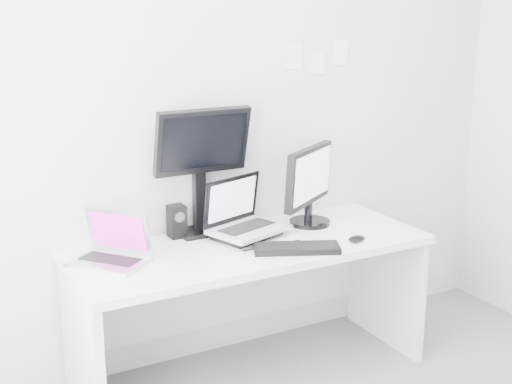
{
  "coord_description": "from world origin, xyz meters",
  "views": [
    {
      "loc": [
        -1.52,
        -1.63,
        1.87
      ],
      "look_at": [
        0.02,
        1.23,
        1.0
      ],
      "focal_mm": 48.36,
      "sensor_mm": 36.0,
      "label": 1
    }
  ],
  "objects": [
    {
      "name": "desk",
      "position": [
        0.0,
        1.25,
        0.36
      ],
      "size": [
        1.8,
        0.7,
        0.73
      ],
      "primitive_type": "cube",
      "color": "white",
      "rests_on": "ground"
    },
    {
      "name": "wall_note_0",
      "position": [
        0.45,
        1.59,
        1.62
      ],
      "size": [
        0.1,
        0.0,
        0.14
      ],
      "primitive_type": "cube",
      "color": "white",
      "rests_on": "back_wall"
    },
    {
      "name": "keyboard",
      "position": [
        0.15,
        1.05,
        0.74
      ],
      "size": [
        0.44,
        0.31,
        0.03
      ],
      "primitive_type": "cube",
      "rotation": [
        0.0,
        0.0,
        -0.42
      ],
      "color": "black",
      "rests_on": "desk"
    },
    {
      "name": "macbook",
      "position": [
        -0.71,
        1.3,
        0.86
      ],
      "size": [
        0.41,
        0.42,
        0.25
      ],
      "primitive_type": "cube",
      "rotation": [
        0.0,
        0.0,
        -0.88
      ],
      "color": "silver",
      "rests_on": "desk"
    },
    {
      "name": "mouse",
      "position": [
        0.49,
        1.03,
        0.75
      ],
      "size": [
        0.1,
        0.07,
        0.03
      ],
      "primitive_type": "ellipsoid",
      "rotation": [
        0.0,
        0.0,
        0.08
      ],
      "color": "black",
      "rests_on": "desk"
    },
    {
      "name": "rear_monitor",
      "position": [
        -0.14,
        1.52,
        1.07
      ],
      "size": [
        0.5,
        0.19,
        0.68
      ],
      "primitive_type": "cube",
      "rotation": [
        0.0,
        0.0,
        0.02
      ],
      "color": "black",
      "rests_on": "desk"
    },
    {
      "name": "samsung_monitor",
      "position": [
        0.43,
        1.38,
        0.95
      ],
      "size": [
        0.53,
        0.45,
        0.44
      ],
      "primitive_type": "cube",
      "rotation": [
        0.0,
        0.0,
        0.58
      ],
      "color": "black",
      "rests_on": "desk"
    },
    {
      "name": "speaker",
      "position": [
        -0.28,
        1.52,
        0.81
      ],
      "size": [
        0.09,
        0.09,
        0.17
      ],
      "primitive_type": "cube",
      "rotation": [
        0.0,
        0.0,
        -0.01
      ],
      "color": "black",
      "rests_on": "desk"
    },
    {
      "name": "wall_note_2",
      "position": [
        0.75,
        1.59,
        1.63
      ],
      "size": [
        0.1,
        0.0,
        0.14
      ],
      "primitive_type": "cube",
      "color": "white",
      "rests_on": "back_wall"
    },
    {
      "name": "wall_note_1",
      "position": [
        0.6,
        1.59,
        1.58
      ],
      "size": [
        0.09,
        0.0,
        0.13
      ],
      "primitive_type": "cube",
      "color": "white",
      "rests_on": "back_wall"
    },
    {
      "name": "dell_laptop",
      "position": [
        0.04,
        1.34,
        0.89
      ],
      "size": [
        0.45,
        0.4,
        0.31
      ],
      "primitive_type": "cube",
      "rotation": [
        0.0,
        0.0,
        0.33
      ],
      "color": "#BABCC2",
      "rests_on": "desk"
    },
    {
      "name": "back_wall",
      "position": [
        0.0,
        1.6,
        1.35
      ],
      "size": [
        3.6,
        0.0,
        3.6
      ],
      "primitive_type": "plane",
      "rotation": [
        1.57,
        0.0,
        0.0
      ],
      "color": "silver",
      "rests_on": "ground"
    }
  ]
}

